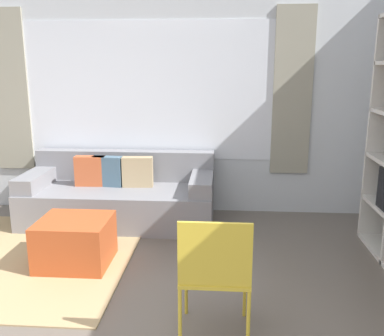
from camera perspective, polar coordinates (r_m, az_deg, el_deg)
The scene contains 5 objects.
wall_back at distance 5.16m, azimuth -5.76°, elevation 9.12°, with size 6.65×0.11×2.70m.
area_rug at distance 4.40m, azimuth -22.73°, elevation -10.90°, with size 2.20×2.09×0.01m, color tan.
couch_main at distance 4.95m, azimuth -9.61°, elevation -3.79°, with size 2.11×0.89×0.76m.
ottoman at distance 4.00m, azimuth -15.30°, elevation -9.51°, with size 0.62×0.56×0.43m.
folding_chair at distance 2.74m, azimuth 3.08°, elevation -13.17°, with size 0.44×0.46×0.86m.
Camera 1 is at (0.89, -2.10, 1.74)m, focal length 40.00 mm.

